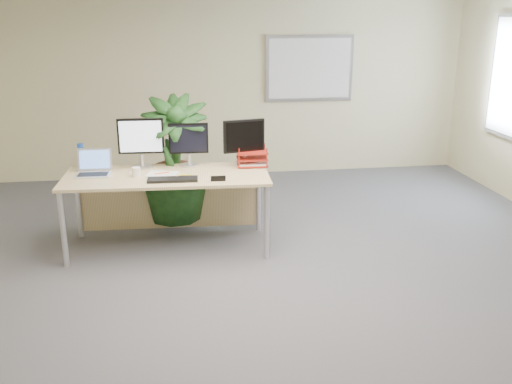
{
  "coord_description": "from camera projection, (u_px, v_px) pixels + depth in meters",
  "views": [
    {
      "loc": [
        -0.79,
        -4.27,
        2.35
      ],
      "look_at": [
        -0.12,
        0.35,
        0.86
      ],
      "focal_mm": 40.0,
      "sensor_mm": 36.0,
      "label": 1
    }
  ],
  "objects": [
    {
      "name": "letter_tray",
      "position": [
        252.0,
        160.0,
        6.01
      ],
      "size": [
        0.33,
        0.25,
        0.15
      ],
      "color": "#A21F14",
      "rests_on": "desk"
    },
    {
      "name": "floor",
      "position": [
        275.0,
        300.0,
        4.85
      ],
      "size": [
        8.0,
        8.0,
        0.0
      ],
      "primitive_type": "plane",
      "color": "#4E4E53",
      "rests_on": "ground"
    },
    {
      "name": "stapler",
      "position": [
        218.0,
        178.0,
        5.49
      ],
      "size": [
        0.14,
        0.04,
        0.05
      ],
      "primitive_type": "cube",
      "rotation": [
        0.0,
        0.0,
        -0.04
      ],
      "color": "black",
      "rests_on": "desk"
    },
    {
      "name": "water_bottle",
      "position": [
        81.0,
        157.0,
        5.9
      ],
      "size": [
        0.07,
        0.07,
        0.26
      ],
      "color": "silver",
      "rests_on": "desk"
    },
    {
      "name": "floor_plant",
      "position": [
        174.0,
        166.0,
        6.15
      ],
      "size": [
        0.92,
        0.92,
        1.5
      ],
      "primitive_type": "imported",
      "rotation": [
        0.0,
        0.0,
        -0.1
      ],
      "color": "#133615",
      "rests_on": "floor"
    },
    {
      "name": "whiteboard",
      "position": [
        309.0,
        68.0,
        8.28
      ],
      "size": [
        1.3,
        0.04,
        0.95
      ],
      "color": "#A8A7AC",
      "rests_on": "back_wall"
    },
    {
      "name": "monitor_left",
      "position": [
        141.0,
        140.0,
        5.86
      ],
      "size": [
        0.47,
        0.21,
        0.52
      ],
      "color": "silver",
      "rests_on": "desk"
    },
    {
      "name": "spiral_notebook",
      "position": [
        162.0,
        174.0,
        5.69
      ],
      "size": [
        0.35,
        0.3,
        0.01
      ],
      "primitive_type": "cube",
      "rotation": [
        0.0,
        0.0,
        -0.28
      ],
      "color": "white",
      "rests_on": "desk"
    },
    {
      "name": "desk",
      "position": [
        168.0,
        187.0,
        5.87
      ],
      "size": [
        2.07,
        0.94,
        0.78
      ],
      "color": "tan",
      "rests_on": "floor"
    },
    {
      "name": "laptop",
      "position": [
        94.0,
        168.0,
        5.71
      ],
      "size": [
        0.35,
        0.31,
        0.24
      ],
      "color": "white",
      "rests_on": "desk"
    },
    {
      "name": "orange_pen",
      "position": [
        162.0,
        173.0,
        5.7
      ],
      "size": [
        0.15,
        0.07,
        0.01
      ],
      "primitive_type": "cylinder",
      "rotation": [
        0.0,
        1.57,
        0.37
      ],
      "color": "#FE551C",
      "rests_on": "spiral_notebook"
    },
    {
      "name": "back_wall",
      "position": [
        227.0,
        83.0,
        8.21
      ],
      "size": [
        7.0,
        0.04,
        2.7
      ],
      "primitive_type": "cube",
      "color": "beige",
      "rests_on": "floor"
    },
    {
      "name": "monitor_right",
      "position": [
        189.0,
        142.0,
        5.95
      ],
      "size": [
        0.41,
        0.19,
        0.46
      ],
      "color": "silver",
      "rests_on": "desk"
    },
    {
      "name": "coffee_mug",
      "position": [
        136.0,
        172.0,
        5.62
      ],
      "size": [
        0.12,
        0.08,
        0.1
      ],
      "color": "white",
      "rests_on": "desk"
    },
    {
      "name": "keyboard",
      "position": [
        173.0,
        179.0,
        5.5
      ],
      "size": [
        0.49,
        0.18,
        0.03
      ],
      "primitive_type": "cube",
      "rotation": [
        0.0,
        0.0,
        -0.04
      ],
      "color": "black",
      "rests_on": "desk"
    },
    {
      "name": "yellow_highlighter",
      "position": [
        186.0,
        175.0,
        5.66
      ],
      "size": [
        0.12,
        0.04,
        0.02
      ],
      "primitive_type": "cylinder",
      "rotation": [
        0.0,
        1.57,
        -0.2
      ],
      "color": "yellow",
      "rests_on": "desk"
    },
    {
      "name": "monitor_dark",
      "position": [
        244.0,
        140.0,
        5.95
      ],
      "size": [
        0.44,
        0.2,
        0.49
      ],
      "color": "silver",
      "rests_on": "desk"
    }
  ]
}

